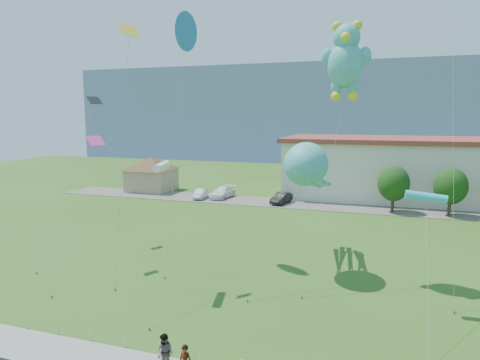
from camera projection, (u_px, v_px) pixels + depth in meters
name	position (u px, v px, depth m)	size (l,w,h in m)	color
ground	(192.00, 344.00, 21.08)	(160.00, 160.00, 0.00)	#355718
parking_strip	(308.00, 205.00, 53.93)	(70.00, 6.00, 0.06)	#59544C
hill_ridge	(354.00, 111.00, 131.87)	(160.00, 50.00, 25.00)	gray
pavilion	(151.00, 171.00, 63.75)	(9.20, 9.20, 5.00)	tan
rope_fence	(180.00, 353.00, 19.82)	(26.05, 0.05, 0.50)	white
tree_near	(394.00, 184.00, 49.39)	(3.60, 3.60, 5.47)	#3F2B19
tree_mid	(451.00, 186.00, 47.52)	(3.60, 3.60, 5.47)	#3F2B19
pedestrian_right	(165.00, 353.00, 18.56)	(0.82, 0.64, 1.69)	gray
parked_car_silver	(200.00, 194.00, 57.92)	(1.31, 3.76, 1.24)	silver
parked_car_white	(223.00, 192.00, 58.31)	(2.05, 5.04, 1.46)	white
parked_car_black	(281.00, 198.00, 54.52)	(1.44, 4.14, 1.36)	black
octopus_kite	(308.00, 171.00, 30.87)	(3.90, 12.52, 9.35)	teal
teddy_bear_kite	(346.00, 59.00, 28.76)	(3.38, 6.67, 17.41)	teal
small_kite_cyan	(426.00, 198.00, 24.02)	(0.50, 7.73, 7.06)	#2CB0CA
small_kite_yellow	(127.00, 65.00, 28.08)	(1.29, 3.97, 17.14)	gold
small_kite_pink	(92.00, 155.00, 30.86)	(1.73, 7.14, 9.76)	#E73393
small_kite_white	(162.00, 168.00, 26.81)	(2.24, 6.51, 8.43)	white
small_kite_black	(88.00, 119.00, 36.56)	(1.95, 9.83, 12.92)	black
small_kite_blue	(186.00, 37.00, 32.70)	(1.84, 6.72, 18.20)	blue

